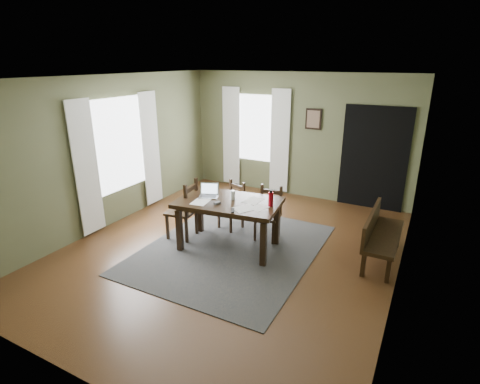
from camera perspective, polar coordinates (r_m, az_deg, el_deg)
The scene contains 25 objects.
ground at distance 6.21m, azimuth -1.30°, elevation -8.72°, with size 5.00×6.00×0.01m.
room_shell at distance 5.59m, azimuth -1.44°, elevation 7.84°, with size 5.02×6.02×2.71m.
rug at distance 6.21m, azimuth -1.30°, elevation -8.63°, with size 2.60×3.20×0.01m.
dining_table at distance 5.97m, azimuth -1.75°, elevation -2.22°, with size 1.73×1.17×0.81m.
chair_end at distance 6.46m, azimuth -8.49°, elevation -2.77°, with size 0.51×0.51×1.03m.
chair_back_left at distance 6.80m, azimuth -1.16°, elevation -2.12°, with size 0.47×0.47×0.86m.
chair_back_right at distance 6.42m, azimuth 4.36°, elevation -3.33°, with size 0.43×0.43×0.91m.
bench at distance 6.08m, azimuth 20.46°, elevation -5.74°, with size 0.45×1.38×0.78m.
laptop at distance 6.14m, azimuth -4.76°, elevation -0.14°, with size 0.37×0.34×0.21m.
computer_mouse at distance 5.80m, azimuth -3.51°, elevation -1.68°, with size 0.06×0.10×0.03m, color #3F3F42.
tv_remote at distance 5.54m, azimuth -1.11°, elevation -2.82°, with size 0.04×0.16×0.02m, color black.
drinking_glass at distance 5.96m, azimuth -1.08°, elevation -0.48°, with size 0.07×0.07×0.15m, color silver.
water_bottle at distance 5.69m, azimuth 4.70°, elevation -1.04°, with size 0.08×0.08×0.26m.
paper_a at distance 5.92m, azimuth -6.04°, elevation -1.49°, with size 0.24×0.31×0.00m, color white.
paper_b at distance 5.63m, azimuth 0.71°, elevation -2.52°, with size 0.25×0.33×0.00m, color white.
paper_c at distance 5.94m, azimuth 1.98°, elevation -1.31°, with size 0.25×0.33×0.00m, color white.
paper_d at distance 5.67m, azimuth 2.93°, elevation -2.38°, with size 0.21×0.27×0.00m, color white.
window_left at distance 7.30m, azimuth -17.95°, elevation 6.86°, with size 0.01×1.30×1.70m.
window_back at distance 8.70m, azimuth 2.37°, elevation 9.70°, with size 1.00×0.01×1.50m.
curtain_left_near at distance 6.81m, azimuth -22.39°, elevation 3.28°, with size 0.03×0.48×2.30m.
curtain_left_far at distance 7.92m, azimuth -13.43°, elevation 6.35°, with size 0.03×0.48×2.30m.
curtain_back_left at distance 9.00m, azimuth -1.35°, elevation 8.42°, with size 0.44×0.03×2.30m.
curtain_back_right at distance 8.48m, azimuth 6.08°, elevation 7.63°, with size 0.44×0.03×2.30m.
framed_picture at distance 8.17m, azimuth 11.13°, elevation 10.85°, with size 0.34×0.03×0.44m.
doorway_back at distance 8.04m, azimuth 19.71°, elevation 4.83°, with size 1.30×0.03×2.10m.
Camera 1 is at (2.66, -4.78, 2.94)m, focal length 28.00 mm.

